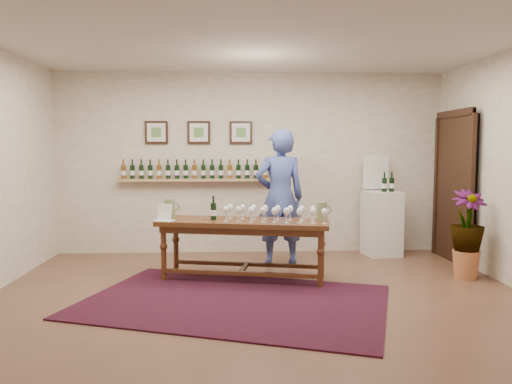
{
  "coord_description": "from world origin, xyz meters",
  "views": [
    {
      "loc": [
        -0.31,
        -5.3,
        1.63
      ],
      "look_at": [
        0.0,
        0.8,
        1.1
      ],
      "focal_mm": 35.0,
      "sensor_mm": 36.0,
      "label": 1
    }
  ],
  "objects_px": {
    "tasting_table": "(244,229)",
    "potted_plant": "(467,234)",
    "display_pedestal": "(382,223)",
    "person": "(280,197)"
  },
  "relations": [
    {
      "from": "tasting_table",
      "to": "potted_plant",
      "type": "distance_m",
      "value": 2.8
    },
    {
      "from": "tasting_table",
      "to": "display_pedestal",
      "type": "relative_size",
      "value": 2.24
    },
    {
      "from": "display_pedestal",
      "to": "person",
      "type": "bearing_deg",
      "value": -161.58
    },
    {
      "from": "person",
      "to": "potted_plant",
      "type": "bearing_deg",
      "value": 152.32
    },
    {
      "from": "tasting_table",
      "to": "potted_plant",
      "type": "bearing_deg",
      "value": 10.04
    },
    {
      "from": "potted_plant",
      "to": "person",
      "type": "xyz_separation_m",
      "value": [
        -2.27,
        0.87,
        0.39
      ]
    },
    {
      "from": "potted_plant",
      "to": "person",
      "type": "relative_size",
      "value": 0.51
    },
    {
      "from": "display_pedestal",
      "to": "potted_plant",
      "type": "relative_size",
      "value": 1.02
    },
    {
      "from": "tasting_table",
      "to": "display_pedestal",
      "type": "distance_m",
      "value": 2.52
    },
    {
      "from": "display_pedestal",
      "to": "person",
      "type": "xyz_separation_m",
      "value": [
        -1.62,
        -0.54,
        0.46
      ]
    }
  ]
}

